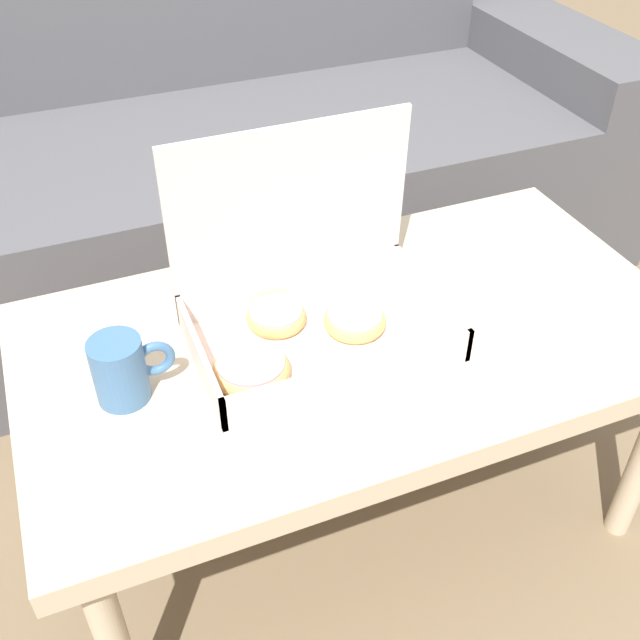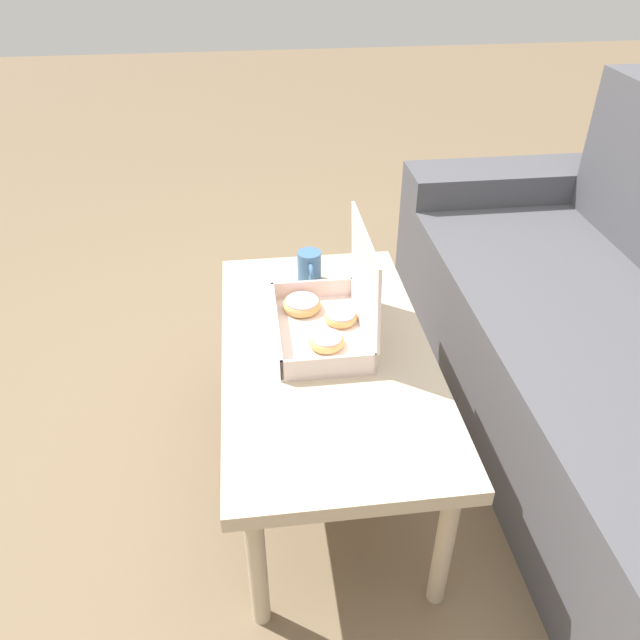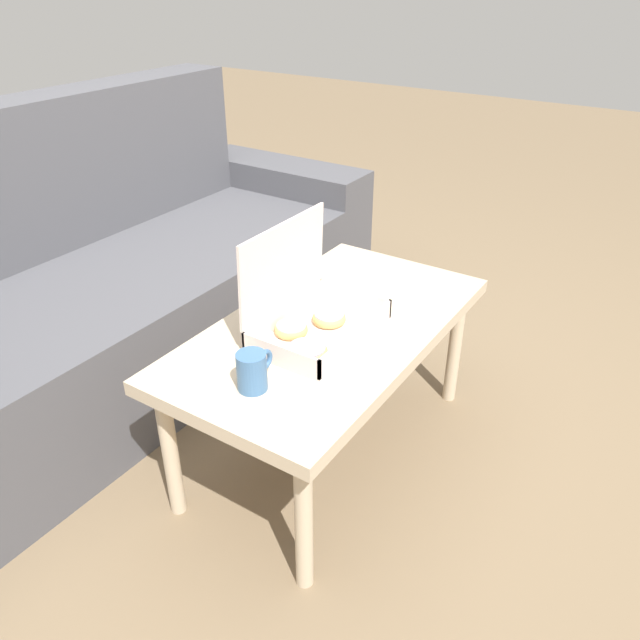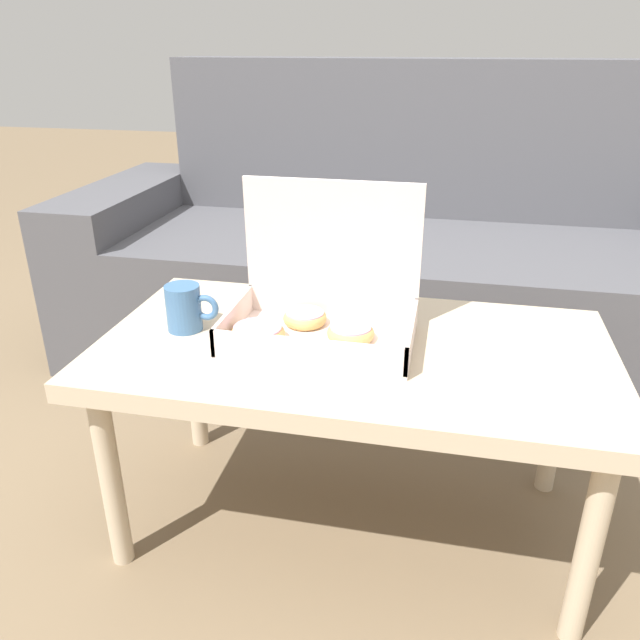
# 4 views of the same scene
# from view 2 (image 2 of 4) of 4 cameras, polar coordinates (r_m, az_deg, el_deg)

# --- Properties ---
(ground_plane) EXTENTS (12.00, 12.00, 0.00)m
(ground_plane) POSITION_cam_2_polar(r_m,az_deg,el_deg) (1.99, 3.71, -13.00)
(ground_plane) COLOR #756047
(couch) EXTENTS (2.16, 0.83, 0.96)m
(couch) POSITION_cam_2_polar(r_m,az_deg,el_deg) (2.06, 27.07, -3.61)
(couch) COLOR #4C4C51
(couch) RESTS_ON ground_plane
(coffee_table) EXTENTS (1.03, 0.56, 0.46)m
(coffee_table) POSITION_cam_2_polar(r_m,az_deg,el_deg) (1.69, 0.61, -4.01)
(coffee_table) COLOR #C6B293
(coffee_table) RESTS_ON ground_plane
(pastry_box) EXTENTS (0.37, 0.25, 0.31)m
(pastry_box) POSITION_cam_2_polar(r_m,az_deg,el_deg) (1.70, 0.86, 0.63)
(pastry_box) COLOR silver
(pastry_box) RESTS_ON coffee_table
(coffee_mug) EXTENTS (0.11, 0.07, 0.10)m
(coffee_mug) POSITION_cam_2_polar(r_m,az_deg,el_deg) (1.93, -0.98, 4.88)
(coffee_mug) COLOR #3D6693
(coffee_mug) RESTS_ON coffee_table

